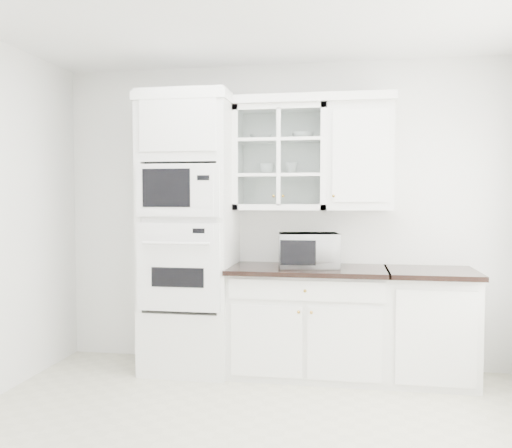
# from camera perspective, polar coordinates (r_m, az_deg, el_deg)

# --- Properties ---
(ground) EXTENTS (4.00, 3.50, 0.01)m
(ground) POSITION_cam_1_polar(r_m,az_deg,el_deg) (3.51, -1.38, -22.50)
(ground) COLOR beige
(ground) RESTS_ON ground
(room_shell) EXTENTS (4.00, 3.50, 2.70)m
(room_shell) POSITION_cam_1_polar(r_m,az_deg,el_deg) (3.61, -0.09, 7.13)
(room_shell) COLOR white
(room_shell) RESTS_ON ground
(oven_column) EXTENTS (0.76, 0.68, 2.40)m
(oven_column) POSITION_cam_1_polar(r_m,az_deg,el_deg) (4.74, -7.01, -0.93)
(oven_column) COLOR white
(oven_column) RESTS_ON ground
(base_cabinet_run) EXTENTS (1.32, 0.67, 0.92)m
(base_cabinet_run) POSITION_cam_1_polar(r_m,az_deg,el_deg) (4.69, 5.48, -10.07)
(base_cabinet_run) COLOR white
(base_cabinet_run) RESTS_ON ground
(extra_base_cabinet) EXTENTS (0.72, 0.67, 0.92)m
(extra_base_cabinet) POSITION_cam_1_polar(r_m,az_deg,el_deg) (4.73, 17.85, -10.09)
(extra_base_cabinet) COLOR white
(extra_base_cabinet) RESTS_ON ground
(upper_cabinet_glass) EXTENTS (0.80, 0.33, 0.90)m
(upper_cabinet_glass) POSITION_cam_1_polar(r_m,az_deg,el_deg) (4.75, 2.65, 6.94)
(upper_cabinet_glass) COLOR white
(upper_cabinet_glass) RESTS_ON room_shell
(upper_cabinet_solid) EXTENTS (0.55, 0.33, 0.90)m
(upper_cabinet_solid) POSITION_cam_1_polar(r_m,az_deg,el_deg) (4.72, 10.88, 6.92)
(upper_cabinet_solid) COLOR white
(upper_cabinet_solid) RESTS_ON room_shell
(crown_molding) EXTENTS (2.14, 0.38, 0.07)m
(crown_molding) POSITION_cam_1_polar(r_m,az_deg,el_deg) (4.80, 1.35, 12.74)
(crown_molding) COLOR white
(crown_molding) RESTS_ON room_shell
(countertop_microwave) EXTENTS (0.55, 0.48, 0.29)m
(countertop_microwave) POSITION_cam_1_polar(r_m,az_deg,el_deg) (4.60, 5.54, -2.74)
(countertop_microwave) COLOR white
(countertop_microwave) RESTS_ON base_cabinet_run
(bowl_a) EXTENTS (0.24, 0.24, 0.05)m
(bowl_a) POSITION_cam_1_polar(r_m,az_deg,el_deg) (4.78, 0.51, 9.12)
(bowl_a) COLOR white
(bowl_a) RESTS_ON upper_cabinet_glass
(bowl_b) EXTENTS (0.20, 0.20, 0.06)m
(bowl_b) POSITION_cam_1_polar(r_m,az_deg,el_deg) (4.75, 4.97, 9.22)
(bowl_b) COLOR white
(bowl_b) RESTS_ON upper_cabinet_glass
(cup_a) EXTENTS (0.12, 0.12, 0.09)m
(cup_a) POSITION_cam_1_polar(r_m,az_deg,el_deg) (4.77, 1.12, 5.81)
(cup_a) COLOR white
(cup_a) RESTS_ON upper_cabinet_glass
(cup_b) EXTENTS (0.13, 0.13, 0.10)m
(cup_b) POSITION_cam_1_polar(r_m,az_deg,el_deg) (4.75, 3.76, 5.87)
(cup_b) COLOR white
(cup_b) RESTS_ON upper_cabinet_glass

